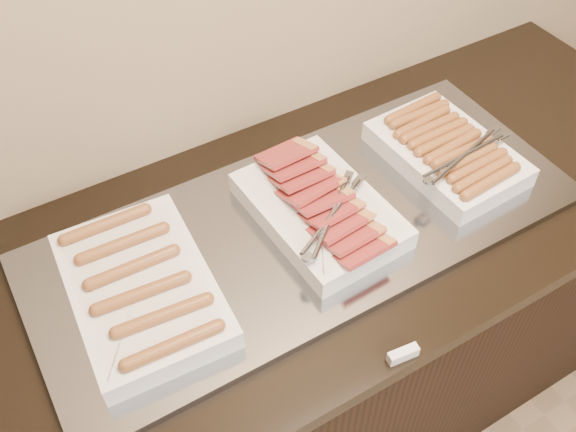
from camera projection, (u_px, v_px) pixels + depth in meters
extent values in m
cube|color=black|center=(307.00, 339.00, 1.76)|extent=(2.00, 0.70, 0.86)
cube|color=black|center=(311.00, 233.00, 1.42)|extent=(2.06, 0.76, 0.04)
cube|color=gray|center=(307.00, 226.00, 1.40)|extent=(1.20, 0.50, 0.02)
cube|color=silver|center=(142.00, 289.00, 1.24)|extent=(0.28, 0.41, 0.05)
cylinder|color=olive|center=(173.00, 345.00, 1.12)|extent=(0.17, 0.04, 0.03)
cylinder|color=olive|center=(163.00, 316.00, 1.16)|extent=(0.18, 0.04, 0.03)
cylinder|color=olive|center=(141.00, 293.00, 1.20)|extent=(0.18, 0.04, 0.03)
cylinder|color=olive|center=(132.00, 267.00, 1.24)|extent=(0.17, 0.03, 0.03)
cylinder|color=olive|center=(123.00, 243.00, 1.28)|extent=(0.17, 0.03, 0.03)
cylinder|color=olive|center=(106.00, 224.00, 1.31)|extent=(0.17, 0.03, 0.03)
cube|color=silver|center=(319.00, 210.00, 1.38)|extent=(0.26, 0.37, 0.05)
cube|color=#A93D36|center=(360.00, 247.00, 1.28)|extent=(0.13, 0.09, 0.04)
cube|color=#A93D36|center=(350.00, 234.00, 1.30)|extent=(0.13, 0.10, 0.04)
cube|color=#A93D36|center=(337.00, 223.00, 1.32)|extent=(0.13, 0.10, 0.04)
cube|color=#A93D36|center=(331.00, 210.00, 1.34)|extent=(0.13, 0.10, 0.04)
cube|color=#A93D36|center=(321.00, 198.00, 1.36)|extent=(0.12, 0.09, 0.04)
cube|color=#A93D36|center=(309.00, 188.00, 1.37)|extent=(0.13, 0.10, 0.04)
cube|color=#A93D36|center=(302.00, 176.00, 1.39)|extent=(0.12, 0.09, 0.04)
cube|color=#A93D36|center=(294.00, 164.00, 1.41)|extent=(0.12, 0.09, 0.04)
cube|color=#A93D36|center=(286.00, 153.00, 1.43)|extent=(0.13, 0.09, 0.04)
cube|color=silver|center=(446.00, 154.00, 1.50)|extent=(0.25, 0.36, 0.05)
cylinder|color=olive|center=(491.00, 181.00, 1.40)|extent=(0.16, 0.04, 0.03)
cylinder|color=olive|center=(483.00, 174.00, 1.41)|extent=(0.16, 0.04, 0.03)
cylinder|color=olive|center=(478.00, 166.00, 1.43)|extent=(0.16, 0.03, 0.03)
cylinder|color=olive|center=(467.00, 160.00, 1.44)|extent=(0.15, 0.03, 0.03)
cylinder|color=olive|center=(462.00, 152.00, 1.46)|extent=(0.15, 0.03, 0.03)
cylinder|color=olive|center=(453.00, 146.00, 1.47)|extent=(0.16, 0.04, 0.03)
cylinder|color=olive|center=(444.00, 140.00, 1.49)|extent=(0.15, 0.03, 0.03)
cylinder|color=olive|center=(438.00, 134.00, 1.50)|extent=(0.15, 0.03, 0.03)
cylinder|color=olive|center=(430.00, 128.00, 1.52)|extent=(0.15, 0.03, 0.03)
cylinder|color=olive|center=(422.00, 122.00, 1.53)|extent=(0.16, 0.04, 0.03)
cylinder|color=olive|center=(419.00, 115.00, 1.55)|extent=(0.15, 0.03, 0.03)
cylinder|color=olive|center=(413.00, 109.00, 1.56)|extent=(0.16, 0.04, 0.03)
cube|color=silver|center=(403.00, 354.00, 1.18)|extent=(0.06, 0.03, 0.02)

